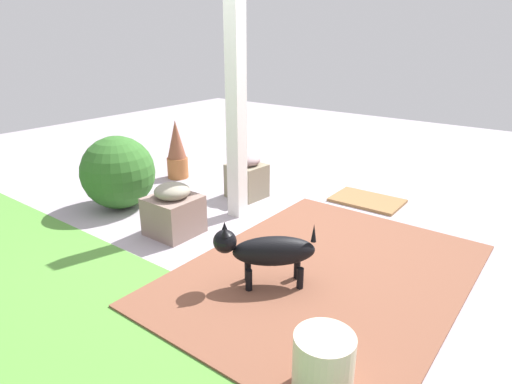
{
  "coord_description": "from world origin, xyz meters",
  "views": [
    {
      "loc": [
        -2.05,
        2.83,
        1.65
      ],
      "look_at": [
        0.12,
        -0.01,
        0.34
      ],
      "focal_mm": 30.39,
      "sensor_mm": 36.0,
      "label": 1
    }
  ],
  "objects_px": {
    "stone_planter_nearest": "(247,177)",
    "stone_planter_mid": "(174,211)",
    "terracotta_pot_spiky": "(177,151)",
    "round_shrub": "(118,172)",
    "dog": "(267,251)",
    "doormat": "(367,200)",
    "ceramic_urn": "(323,365)",
    "porch_pillar": "(236,110)"
  },
  "relations": [
    {
      "from": "round_shrub",
      "to": "dog",
      "type": "xyz_separation_m",
      "value": [
        -2.03,
        0.3,
        -0.09
      ]
    },
    {
      "from": "stone_planter_mid",
      "to": "dog",
      "type": "distance_m",
      "value": 1.16
    },
    {
      "from": "porch_pillar",
      "to": "terracotta_pot_spiky",
      "type": "xyz_separation_m",
      "value": [
        1.31,
        -0.44,
        -0.68
      ]
    },
    {
      "from": "porch_pillar",
      "to": "stone_planter_nearest",
      "type": "height_order",
      "value": "porch_pillar"
    },
    {
      "from": "porch_pillar",
      "to": "stone_planter_nearest",
      "type": "distance_m",
      "value": 0.93
    },
    {
      "from": "porch_pillar",
      "to": "stone_planter_mid",
      "type": "relative_size",
      "value": 4.41
    },
    {
      "from": "stone_planter_nearest",
      "to": "round_shrub",
      "type": "xyz_separation_m",
      "value": [
        0.83,
        0.99,
        0.14
      ]
    },
    {
      "from": "porch_pillar",
      "to": "round_shrub",
      "type": "distance_m",
      "value": 1.37
    },
    {
      "from": "porch_pillar",
      "to": "terracotta_pot_spiky",
      "type": "height_order",
      "value": "porch_pillar"
    },
    {
      "from": "stone_planter_mid",
      "to": "round_shrub",
      "type": "bearing_deg",
      "value": -6.3
    },
    {
      "from": "dog",
      "to": "doormat",
      "type": "bearing_deg",
      "value": -86.75
    },
    {
      "from": "stone_planter_nearest",
      "to": "dog",
      "type": "relative_size",
      "value": 0.79
    },
    {
      "from": "stone_planter_mid",
      "to": "terracotta_pot_spiky",
      "type": "distance_m",
      "value": 1.59
    },
    {
      "from": "round_shrub",
      "to": "ceramic_urn",
      "type": "xyz_separation_m",
      "value": [
        -2.81,
        0.91,
        -0.2
      ]
    },
    {
      "from": "terracotta_pot_spiky",
      "to": "round_shrub",
      "type": "bearing_deg",
      "value": 103.82
    },
    {
      "from": "dog",
      "to": "doormat",
      "type": "height_order",
      "value": "dog"
    },
    {
      "from": "stone_planter_mid",
      "to": "doormat",
      "type": "height_order",
      "value": "stone_planter_mid"
    },
    {
      "from": "terracotta_pot_spiky",
      "to": "doormat",
      "type": "height_order",
      "value": "terracotta_pot_spiky"
    },
    {
      "from": "stone_planter_mid",
      "to": "doormat",
      "type": "distance_m",
      "value": 2.02
    },
    {
      "from": "round_shrub",
      "to": "dog",
      "type": "distance_m",
      "value": 2.06
    },
    {
      "from": "terracotta_pot_spiky",
      "to": "dog",
      "type": "bearing_deg",
      "value": 150.21
    },
    {
      "from": "stone_planter_nearest",
      "to": "ceramic_urn",
      "type": "xyz_separation_m",
      "value": [
        -1.98,
        1.9,
        -0.06
      ]
    },
    {
      "from": "dog",
      "to": "stone_planter_nearest",
      "type": "bearing_deg",
      "value": -47.1
    },
    {
      "from": "porch_pillar",
      "to": "ceramic_urn",
      "type": "distance_m",
      "value": 2.43
    },
    {
      "from": "terracotta_pot_spiky",
      "to": "ceramic_urn",
      "type": "height_order",
      "value": "terracotta_pot_spiky"
    },
    {
      "from": "round_shrub",
      "to": "ceramic_urn",
      "type": "bearing_deg",
      "value": 162.11
    },
    {
      "from": "stone_planter_nearest",
      "to": "doormat",
      "type": "height_order",
      "value": "stone_planter_nearest"
    },
    {
      "from": "terracotta_pot_spiky",
      "to": "stone_planter_mid",
      "type": "bearing_deg",
      "value": 135.91
    },
    {
      "from": "stone_planter_mid",
      "to": "dog",
      "type": "xyz_separation_m",
      "value": [
        -1.14,
        0.2,
        0.07
      ]
    },
    {
      "from": "porch_pillar",
      "to": "dog",
      "type": "height_order",
      "value": "porch_pillar"
    },
    {
      "from": "ceramic_urn",
      "to": "stone_planter_nearest",
      "type": "bearing_deg",
      "value": -43.85
    },
    {
      "from": "round_shrub",
      "to": "doormat",
      "type": "xyz_separation_m",
      "value": [
        -1.92,
        -1.63,
        -0.35
      ]
    },
    {
      "from": "porch_pillar",
      "to": "ceramic_urn",
      "type": "height_order",
      "value": "porch_pillar"
    },
    {
      "from": "doormat",
      "to": "stone_planter_nearest",
      "type": "bearing_deg",
      "value": 30.35
    },
    {
      "from": "stone_planter_nearest",
      "to": "round_shrub",
      "type": "relative_size",
      "value": 0.66
    },
    {
      "from": "ceramic_urn",
      "to": "dog",
      "type": "bearing_deg",
      "value": -38.0
    },
    {
      "from": "doormat",
      "to": "dog",
      "type": "bearing_deg",
      "value": 93.25
    },
    {
      "from": "terracotta_pot_spiky",
      "to": "doormat",
      "type": "xyz_separation_m",
      "value": [
        -2.17,
        -0.63,
        -0.32
      ]
    },
    {
      "from": "stone_planter_nearest",
      "to": "ceramic_urn",
      "type": "distance_m",
      "value": 2.74
    },
    {
      "from": "stone_planter_nearest",
      "to": "stone_planter_mid",
      "type": "bearing_deg",
      "value": 93.19
    },
    {
      "from": "stone_planter_nearest",
      "to": "doormat",
      "type": "distance_m",
      "value": 1.28
    },
    {
      "from": "porch_pillar",
      "to": "stone_planter_mid",
      "type": "xyz_separation_m",
      "value": [
        0.17,
        0.66,
        -0.8
      ]
    }
  ]
}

